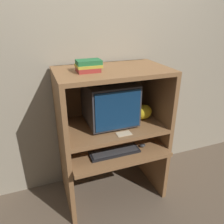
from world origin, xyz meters
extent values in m
plane|color=brown|center=(0.00, 0.00, 0.00)|extent=(12.00, 12.00, 0.00)
cube|color=gray|center=(0.00, 0.66, 1.30)|extent=(6.00, 0.06, 2.60)
cube|color=brown|center=(-0.47, 0.30, 0.31)|extent=(0.04, 0.60, 0.61)
cube|color=brown|center=(0.47, 0.30, 0.31)|extent=(0.04, 0.60, 0.61)
cube|color=brown|center=(0.00, 0.12, 0.60)|extent=(0.91, 0.39, 0.04)
cube|color=brown|center=(-0.47, 0.30, 0.71)|extent=(0.04, 0.60, 0.20)
cube|color=brown|center=(0.47, 0.30, 0.71)|extent=(0.04, 0.60, 0.20)
cube|color=brown|center=(0.00, 0.30, 0.80)|extent=(0.91, 0.60, 0.04)
cube|color=brown|center=(-0.47, 0.30, 1.08)|extent=(0.04, 0.60, 0.53)
cube|color=brown|center=(0.47, 0.30, 1.08)|extent=(0.04, 0.60, 0.53)
cube|color=brown|center=(0.00, 0.30, 1.33)|extent=(0.91, 0.60, 0.04)
cube|color=#48321E|center=(0.00, 0.58, 1.08)|extent=(0.91, 0.01, 0.53)
cylinder|color=#333338|center=(-0.01, 0.35, 0.82)|extent=(0.25, 0.25, 0.02)
cube|color=#333338|center=(-0.01, 0.35, 1.02)|extent=(0.44, 0.44, 0.38)
cube|color=navy|center=(-0.01, 0.13, 1.02)|extent=(0.41, 0.01, 0.34)
cube|color=black|center=(-0.04, 0.11, 0.62)|extent=(0.46, 0.15, 0.02)
cube|color=#333335|center=(-0.04, 0.11, 0.64)|extent=(0.42, 0.12, 0.01)
ellipsoid|color=#28282B|center=(0.24, 0.12, 0.63)|extent=(0.06, 0.04, 0.03)
ellipsoid|color=gold|center=(0.33, 0.30, 0.89)|extent=(0.18, 0.14, 0.15)
cube|color=maroon|center=(-0.22, 0.27, 1.36)|extent=(0.18, 0.14, 0.04)
cube|color=gold|center=(-0.21, 0.28, 1.39)|extent=(0.20, 0.16, 0.02)
cube|color=#236638|center=(-0.21, 0.28, 1.42)|extent=(0.20, 0.13, 0.04)
cube|color=#CCB28C|center=(0.03, 0.09, 0.82)|extent=(0.13, 0.08, 0.00)
camera|label=1|loc=(-0.64, -1.44, 1.78)|focal=35.00mm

